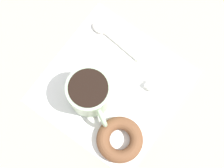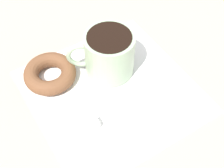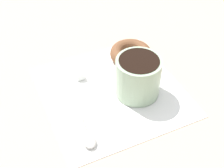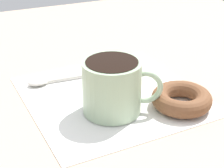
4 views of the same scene
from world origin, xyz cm
name	(u,v)px [view 1 (image 1 of 4)]	position (x,y,z in cm)	size (l,w,h in cm)	color
ground_plane	(101,86)	(0.00, 0.00, -1.00)	(120.00, 120.00, 2.00)	tan
napkin	(112,86)	(1.16, -2.16, 0.15)	(28.57, 28.57, 0.30)	white
coffee_cup	(90,93)	(-3.73, -0.23, 4.72)	(9.24, 11.97, 8.55)	#9EB793
donut	(120,140)	(-7.07, -10.82, 1.71)	(9.82, 9.82, 2.81)	brown
spoon	(105,33)	(9.79, 6.72, 0.70)	(2.60, 13.66, 0.90)	#B7B2A8
sugar_cube	(149,85)	(6.23, -8.57, 1.14)	(1.69, 1.69, 1.69)	white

